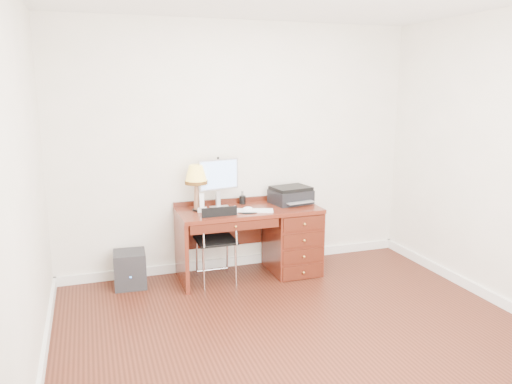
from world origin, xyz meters
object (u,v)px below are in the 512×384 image
object	(u,v)px
phone	(202,206)
monitor	(219,177)
printer	(291,195)
equipment_box	(130,269)
chair	(217,236)
desk	(277,236)
leg_lamp	(196,177)

from	to	relation	value
phone	monitor	bearing A→B (deg)	41.71
printer	equipment_box	world-z (taller)	printer
phone	equipment_box	size ratio (longest dim) A/B	0.52
chair	equipment_box	distance (m)	0.95
phone	equipment_box	bearing A→B (deg)	-171.60
desk	phone	world-z (taller)	phone
phone	printer	bearing A→B (deg)	17.73
desk	equipment_box	xyz separation A→B (m)	(-1.57, 0.10, -0.23)
desk	printer	bearing A→B (deg)	22.06
monitor	leg_lamp	size ratio (longest dim) A/B	1.09
printer	monitor	bearing A→B (deg)	166.22
printer	equipment_box	distance (m)	1.88
monitor	leg_lamp	distance (m)	0.26
phone	desk	bearing A→B (deg)	13.08
leg_lamp	monitor	bearing A→B (deg)	12.04
desk	chair	xyz separation A→B (m)	(-0.70, -0.10, 0.10)
monitor	desk	bearing A→B (deg)	-24.18
monitor	chair	world-z (taller)	monitor
monitor	leg_lamp	bearing A→B (deg)	179.73
monitor	leg_lamp	world-z (taller)	monitor
leg_lamp	chair	bearing A→B (deg)	-46.72
leg_lamp	phone	bearing A→B (deg)	-51.95
phone	equipment_box	world-z (taller)	phone
chair	leg_lamp	bearing A→B (deg)	133.57
monitor	equipment_box	xyz separation A→B (m)	(-0.96, -0.03, -0.90)
printer	chair	bearing A→B (deg)	-178.78
leg_lamp	phone	xyz separation A→B (m)	(0.04, -0.06, -0.30)
monitor	printer	size ratio (longest dim) A/B	1.12
chair	equipment_box	world-z (taller)	chair
equipment_box	leg_lamp	bearing A→B (deg)	1.56
printer	chair	size ratio (longest dim) A/B	0.56
desk	chair	bearing A→B (deg)	-171.65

